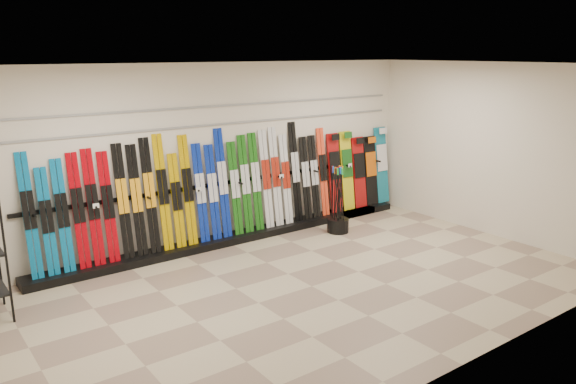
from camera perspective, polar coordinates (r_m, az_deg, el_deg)
floor at (r=7.90m, az=2.44°, el=-9.55°), size 8.00×8.00×0.00m
back_wall at (r=9.46m, az=-7.02°, el=3.85°), size 8.00×0.00×8.00m
right_wall at (r=10.38m, az=20.04°, el=4.01°), size 0.00×5.00×5.00m
ceiling at (r=7.24m, az=2.70°, el=12.75°), size 8.00×8.00×0.00m
ski_rack_base at (r=9.75m, az=-4.97°, el=-4.54°), size 8.00×0.40×0.12m
skis at (r=9.24m, az=-8.94°, el=0.08°), size 5.37×0.29×1.82m
snowboards at (r=11.30m, az=7.27°, el=2.21°), size 1.57×0.24×1.54m
pole_bin at (r=10.15m, az=5.09°, el=-3.39°), size 0.39×0.39×0.25m
ski_poles at (r=10.01m, az=5.04°, el=-0.74°), size 0.30×0.30×1.18m
slatwall_rail_0 at (r=9.37m, az=-7.05°, el=6.84°), size 7.60×0.02×0.03m
slatwall_rail_1 at (r=9.34m, az=-7.11°, el=8.67°), size 7.60×0.02×0.03m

